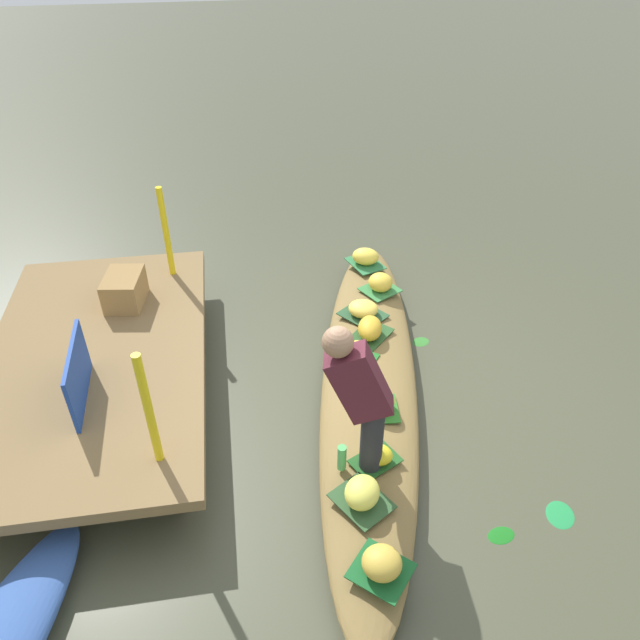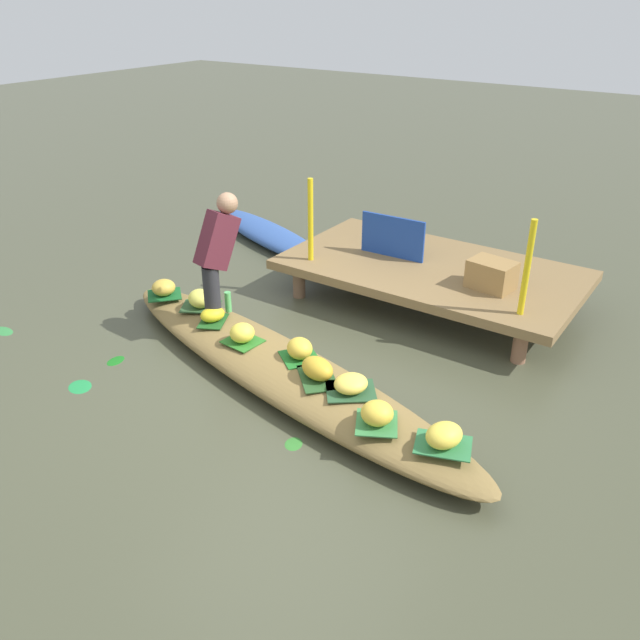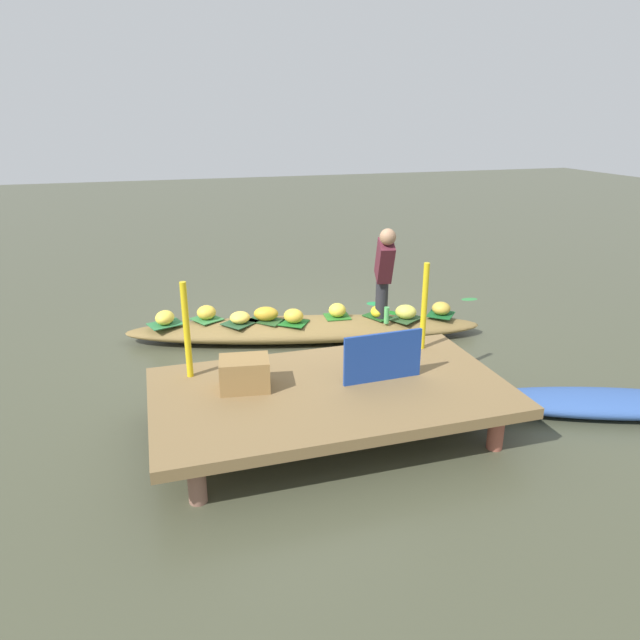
% 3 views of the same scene
% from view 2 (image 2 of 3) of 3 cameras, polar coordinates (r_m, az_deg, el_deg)
% --- Properties ---
extents(canal_water, '(40.00, 40.00, 0.00)m').
position_cam_2_polar(canal_water, '(5.94, -3.55, -5.29)').
color(canal_water, '#464834').
rests_on(canal_water, ground).
extents(dock_platform, '(3.20, 1.80, 0.43)m').
position_cam_2_polar(dock_platform, '(7.33, 9.65, 4.25)').
color(dock_platform, olive).
rests_on(dock_platform, ground).
extents(vendor_boat, '(4.66, 1.79, 0.26)m').
position_cam_2_polar(vendor_boat, '(5.87, -3.59, -4.23)').
color(vendor_boat, olive).
rests_on(vendor_boat, ground).
extents(moored_boat, '(2.74, 1.46, 0.21)m').
position_cam_2_polar(moored_boat, '(9.13, -4.46, 7.43)').
color(moored_boat, '#33569E').
rests_on(moored_boat, ground).
extents(leaf_mat_0, '(0.51, 0.50, 0.01)m').
position_cam_2_polar(leaf_mat_0, '(5.32, 2.69, -6.17)').
color(leaf_mat_0, '#274F2E').
rests_on(leaf_mat_0, vendor_boat).
extents(banana_bunch_0, '(0.34, 0.36, 0.14)m').
position_cam_2_polar(banana_bunch_0, '(5.28, 2.71, -5.54)').
color(banana_bunch_0, '#F9D350').
rests_on(banana_bunch_0, vendor_boat).
extents(leaf_mat_1, '(0.48, 0.46, 0.01)m').
position_cam_2_polar(leaf_mat_1, '(6.77, -10.33, 1.18)').
color(leaf_mat_1, '#2D502A').
rests_on(leaf_mat_1, vendor_boat).
extents(banana_bunch_1, '(0.35, 0.33, 0.18)m').
position_cam_2_polar(banana_bunch_1, '(6.74, -10.39, 1.86)').
color(banana_bunch_1, '#ECE557').
rests_on(banana_bunch_1, vendor_boat).
extents(leaf_mat_2, '(0.45, 0.44, 0.01)m').
position_cam_2_polar(leaf_mat_2, '(5.77, -1.77, -3.26)').
color(leaf_mat_2, '#1F6B24').
rests_on(leaf_mat_2, vendor_boat).
extents(banana_bunch_2, '(0.33, 0.32, 0.18)m').
position_cam_2_polar(banana_bunch_2, '(5.72, -1.78, -2.48)').
color(banana_bunch_2, yellow).
rests_on(banana_bunch_2, vendor_boat).
extents(leaf_mat_3, '(0.46, 0.46, 0.01)m').
position_cam_2_polar(leaf_mat_3, '(7.11, -13.38, 2.16)').
color(leaf_mat_3, '#175926').
rests_on(leaf_mat_3, vendor_boat).
extents(banana_bunch_3, '(0.31, 0.32, 0.17)m').
position_cam_2_polar(banana_bunch_3, '(7.08, -13.46, 2.77)').
color(banana_bunch_3, gold).
rests_on(banana_bunch_3, vendor_boat).
extents(leaf_mat_4, '(0.48, 0.41, 0.01)m').
position_cam_2_polar(leaf_mat_4, '(4.83, 10.66, -10.64)').
color(leaf_mat_4, '#2E7642').
rests_on(leaf_mat_4, vendor_boat).
extents(banana_bunch_4, '(0.32, 0.35, 0.17)m').
position_cam_2_polar(banana_bunch_4, '(4.78, 10.75, -9.83)').
color(banana_bunch_4, yellow).
rests_on(banana_bunch_4, vendor_boat).
extents(leaf_mat_5, '(0.34, 0.32, 0.01)m').
position_cam_2_polar(leaf_mat_5, '(6.06, -6.74, -1.85)').
color(leaf_mat_5, '#2B7124').
rests_on(leaf_mat_5, vendor_boat).
extents(banana_bunch_5, '(0.28, 0.28, 0.18)m').
position_cam_2_polar(banana_bunch_5, '(6.02, -6.79, -1.11)').
color(banana_bunch_5, yellow).
rests_on(banana_bunch_5, vendor_boat).
extents(leaf_mat_6, '(0.36, 0.41, 0.01)m').
position_cam_2_polar(leaf_mat_6, '(6.46, -9.29, -0.08)').
color(leaf_mat_6, '#1E511E').
rests_on(leaf_mat_6, vendor_boat).
extents(banana_bunch_6, '(0.26, 0.29, 0.14)m').
position_cam_2_polar(banana_bunch_6, '(6.43, -9.33, 0.47)').
color(banana_bunch_6, yellow).
rests_on(banana_bunch_6, vendor_boat).
extents(leaf_mat_7, '(0.44, 0.45, 0.01)m').
position_cam_2_polar(leaf_mat_7, '(4.97, 4.95, -8.92)').
color(leaf_mat_7, '#377E40').
rests_on(leaf_mat_7, vendor_boat).
extents(banana_bunch_7, '(0.33, 0.32, 0.18)m').
position_cam_2_polar(banana_bunch_7, '(4.92, 4.99, -8.08)').
color(banana_bunch_7, yellow).
rests_on(banana_bunch_7, vendor_boat).
extents(leaf_mat_8, '(0.51, 0.51, 0.01)m').
position_cam_2_polar(leaf_mat_8, '(5.48, -0.23, -5.04)').
color(leaf_mat_8, '#285025').
rests_on(leaf_mat_8, vendor_boat).
extents(banana_bunch_8, '(0.36, 0.30, 0.18)m').
position_cam_2_polar(banana_bunch_8, '(5.43, -0.23, -4.24)').
color(banana_bunch_8, gold).
rests_on(banana_bunch_8, vendor_boat).
extents(vendor_person, '(0.28, 0.49, 1.22)m').
position_cam_2_polar(vendor_person, '(6.28, -8.94, 6.03)').
color(vendor_person, '#28282D').
rests_on(vendor_person, vendor_boat).
extents(water_bottle, '(0.07, 0.07, 0.21)m').
position_cam_2_polar(water_bottle, '(6.59, -8.01, 1.57)').
color(water_bottle, '#56BC60').
rests_on(water_bottle, vendor_boat).
extents(market_banner, '(0.77, 0.06, 0.47)m').
position_cam_2_polar(market_banner, '(7.43, 6.33, 7.22)').
color(market_banner, '#1B3D93').
rests_on(market_banner, dock_platform).
extents(railing_post_west, '(0.06, 0.06, 0.92)m').
position_cam_2_polar(railing_post_west, '(7.22, -0.83, 8.69)').
color(railing_post_west, yellow).
rests_on(railing_post_west, dock_platform).
extents(railing_post_east, '(0.06, 0.06, 0.92)m').
position_cam_2_polar(railing_post_east, '(6.24, 17.58, 4.33)').
color(railing_post_east, yellow).
rests_on(railing_post_east, dock_platform).
extents(produce_crate, '(0.48, 0.38, 0.29)m').
position_cam_2_polar(produce_crate, '(6.83, 14.71, 3.84)').
color(produce_crate, olive).
rests_on(produce_crate, dock_platform).
extents(drifting_plant_0, '(0.19, 0.21, 0.01)m').
position_cam_2_polar(drifting_plant_0, '(5.18, -2.32, -10.70)').
color(drifting_plant_0, '#327B2D').
rests_on(drifting_plant_0, ground).
extents(drifting_plant_1, '(0.17, 0.22, 0.01)m').
position_cam_2_polar(drifting_plant_1, '(6.52, -17.36, -3.39)').
color(drifting_plant_1, '#176A1B').
rests_on(drifting_plant_1, ground).
extents(drifting_plant_2, '(0.31, 0.28, 0.01)m').
position_cam_2_polar(drifting_plant_2, '(6.22, -20.17, -5.45)').
color(drifting_plant_2, '#218942').
rests_on(drifting_plant_2, ground).
extents(drifting_plant_3, '(0.28, 0.16, 0.01)m').
position_cam_2_polar(drifting_plant_3, '(7.49, -25.86, -0.86)').
color(drifting_plant_3, '#32823E').
rests_on(drifting_plant_3, ground).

